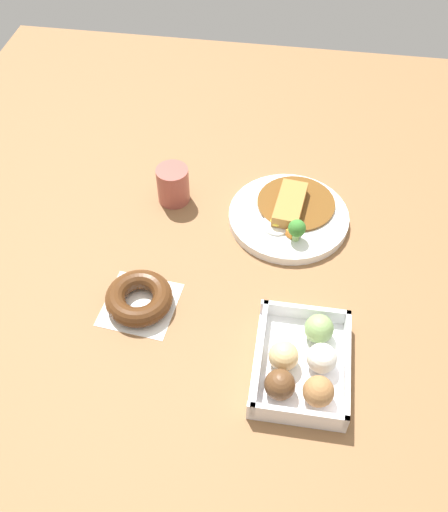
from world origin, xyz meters
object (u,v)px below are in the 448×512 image
Objects in this scene: curry_plate at (289,215)px; donut_box at (303,364)px; coffee_mug at (173,185)px; chocolate_ring_donut at (139,298)px.

curry_plate reaches higher than donut_box.
donut_box is 2.52× the size of coffee_mug.
coffee_mug reaches higher than curry_plate.
curry_plate is 0.24m from coffee_mug.
curry_plate is 0.34m from donut_box.
chocolate_ring_donut is (-0.25, 0.24, 0.00)m from curry_plate.
curry_plate is at bearing 7.82° from donut_box.
donut_box is (-0.34, -0.05, 0.01)m from curry_plate.
curry_plate is 3.04× the size of coffee_mug.
curry_plate is 1.21× the size of donut_box.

